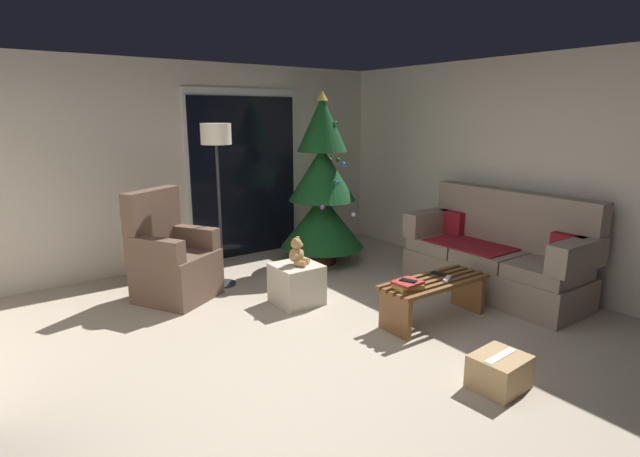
# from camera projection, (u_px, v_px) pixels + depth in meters

# --- Properties ---
(ground_plane) EXTENTS (7.00, 7.00, 0.00)m
(ground_plane) POSITION_uv_depth(u_px,v_px,m) (330.00, 355.00, 3.90)
(ground_plane) COLOR #B2A38E
(wall_back) EXTENTS (5.72, 0.12, 2.50)m
(wall_back) POSITION_uv_depth(u_px,v_px,m) (184.00, 166.00, 6.05)
(wall_back) COLOR beige
(wall_back) RESTS_ON ground
(wall_right) EXTENTS (0.12, 6.00, 2.50)m
(wall_right) POSITION_uv_depth(u_px,v_px,m) (545.00, 174.00, 5.23)
(wall_right) COLOR beige
(wall_right) RESTS_ON ground
(patio_door_frame) EXTENTS (1.60, 0.02, 2.20)m
(patio_door_frame) POSITION_uv_depth(u_px,v_px,m) (244.00, 174.00, 6.47)
(patio_door_frame) COLOR silver
(patio_door_frame) RESTS_ON ground
(patio_door_glass) EXTENTS (1.50, 0.02, 2.10)m
(patio_door_glass) POSITION_uv_depth(u_px,v_px,m) (245.00, 178.00, 6.47)
(patio_door_glass) COLOR black
(patio_door_glass) RESTS_ON ground
(couch) EXTENTS (0.80, 1.95, 1.08)m
(couch) POSITION_uv_depth(u_px,v_px,m) (497.00, 256.00, 5.22)
(couch) COLOR gray
(couch) RESTS_ON ground
(coffee_table) EXTENTS (1.10, 0.40, 0.40)m
(coffee_table) POSITION_uv_depth(u_px,v_px,m) (434.00, 293.00, 4.49)
(coffee_table) COLOR brown
(coffee_table) RESTS_ON ground
(remote_white) EXTENTS (0.16, 0.11, 0.02)m
(remote_white) POSITION_uv_depth(u_px,v_px,m) (447.00, 279.00, 4.46)
(remote_white) COLOR silver
(remote_white) RESTS_ON coffee_table
(remote_black) EXTENTS (0.09, 0.16, 0.02)m
(remote_black) POSITION_uv_depth(u_px,v_px,m) (440.00, 274.00, 4.59)
(remote_black) COLOR black
(remote_black) RESTS_ON coffee_table
(book_stack) EXTENTS (0.26, 0.22, 0.06)m
(book_stack) POSITION_uv_depth(u_px,v_px,m) (408.00, 285.00, 4.24)
(book_stack) COLOR #B79333
(book_stack) RESTS_ON coffee_table
(cell_phone) EXTENTS (0.12, 0.16, 0.01)m
(cell_phone) POSITION_uv_depth(u_px,v_px,m) (408.00, 281.00, 4.23)
(cell_phone) COLOR black
(cell_phone) RESTS_ON book_stack
(christmas_tree) EXTENTS (1.06, 1.06, 2.15)m
(christmas_tree) POSITION_uv_depth(u_px,v_px,m) (322.00, 190.00, 6.09)
(christmas_tree) COLOR #4C1E19
(christmas_tree) RESTS_ON ground
(armchair) EXTENTS (0.94, 0.94, 1.13)m
(armchair) POSITION_uv_depth(u_px,v_px,m) (172.00, 261.00, 5.03)
(armchair) COLOR brown
(armchair) RESTS_ON ground
(floor_lamp) EXTENTS (0.32, 0.32, 1.78)m
(floor_lamp) POSITION_uv_depth(u_px,v_px,m) (217.00, 150.00, 5.15)
(floor_lamp) COLOR #2D2D30
(floor_lamp) RESTS_ON ground
(ottoman) EXTENTS (0.44, 0.44, 0.41)m
(ottoman) POSITION_uv_depth(u_px,v_px,m) (297.00, 284.00, 4.93)
(ottoman) COLOR beige
(ottoman) RESTS_ON ground
(teddy_bear_honey) EXTENTS (0.21, 0.22, 0.29)m
(teddy_bear_honey) POSITION_uv_depth(u_px,v_px,m) (297.00, 253.00, 4.85)
(teddy_bear_honey) COLOR tan
(teddy_bear_honey) RESTS_ON ottoman
(cardboard_box_taped_mid_floor) EXTENTS (0.39, 0.35, 0.25)m
(cardboard_box_taped_mid_floor) POSITION_uv_depth(u_px,v_px,m) (499.00, 372.00, 3.41)
(cardboard_box_taped_mid_floor) COLOR tan
(cardboard_box_taped_mid_floor) RESTS_ON ground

